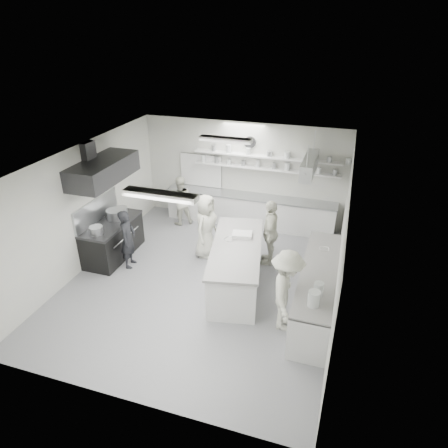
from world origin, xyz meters
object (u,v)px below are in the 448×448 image
(right_counter, at_px, (317,290))
(stove, at_px, (113,240))
(cook_back, at_px, (180,201))
(back_counter, at_px, (249,210))
(cook_stove, at_px, (128,239))
(prep_island, at_px, (236,267))

(right_counter, bearing_deg, stove, 173.48)
(cook_back, bearing_deg, right_counter, 107.74)
(back_counter, xyz_separation_m, cook_stove, (-2.26, -3.09, 0.29))
(right_counter, bearing_deg, back_counter, 124.65)
(stove, height_order, prep_island, prep_island)
(back_counter, bearing_deg, prep_island, -80.97)
(back_counter, xyz_separation_m, prep_island, (0.49, -3.09, 0.04))
(prep_island, bearing_deg, cook_back, 123.14)
(back_counter, bearing_deg, right_counter, -55.35)
(back_counter, relative_size, cook_back, 3.34)
(back_counter, bearing_deg, cook_stove, -126.16)
(prep_island, bearing_deg, stove, 163.90)
(back_counter, height_order, right_counter, right_counter)
(cook_back, bearing_deg, prep_island, 95.27)
(right_counter, bearing_deg, cook_stove, 176.20)
(prep_island, xyz_separation_m, cook_back, (-2.47, 2.53, 0.25))
(stove, relative_size, back_counter, 0.36)
(back_counter, bearing_deg, stove, -136.01)
(cook_stove, height_order, cook_back, cook_stove)
(prep_island, distance_m, cook_stove, 2.76)
(cook_back, bearing_deg, stove, 28.53)
(cook_stove, bearing_deg, cook_back, -15.20)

